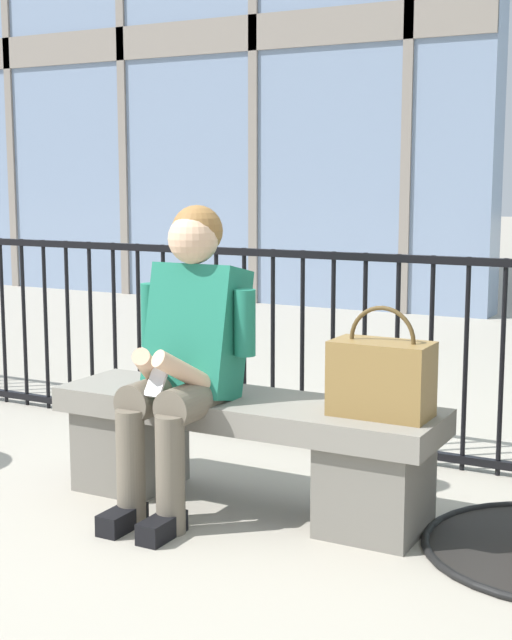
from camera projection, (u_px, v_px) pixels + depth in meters
The scene contains 5 objects.
ground_plane at pixel (244, 506), 3.75m from camera, with size 60.00×60.00×0.00m, color #A8A091.
stone_bench at pixel (244, 441), 3.71m from camera, with size 1.60×0.44×0.45m.
seated_person_with_phone at pixel (185, 349), 3.63m from camera, with size 0.52×0.66×1.21m.
handbag_on_bench at pixel (381, 377), 3.38m from camera, with size 0.36×0.20×0.41m.
plaza_railing at pixel (333, 351), 4.44m from camera, with size 9.74×0.04×0.97m.
Camera 1 is at (1.74, -3.14, 1.31)m, focal length 51.90 mm.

